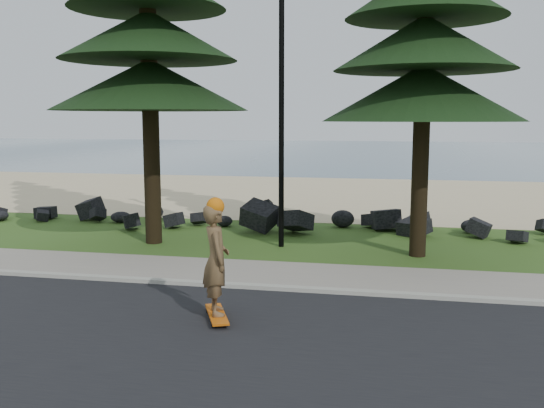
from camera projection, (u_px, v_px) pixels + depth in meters
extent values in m
plane|color=#385A1C|center=(254.00, 277.00, 12.93)|extent=(160.00, 160.00, 0.00)
cube|color=black|center=(181.00, 357.00, 8.57)|extent=(160.00, 7.00, 0.02)
cube|color=#A5A395|center=(243.00, 286.00, 12.05)|extent=(160.00, 0.20, 0.10)
cube|color=#A19586|center=(256.00, 273.00, 13.12)|extent=(160.00, 2.00, 0.08)
cube|color=#CBB587|center=(328.00, 194.00, 27.00)|extent=(160.00, 15.00, 0.01)
cube|color=#3B5E71|center=(367.00, 151.00, 62.42)|extent=(160.00, 58.00, 0.01)
cylinder|color=black|center=(426.00, 4.00, 14.12)|extent=(0.40, 0.40, 12.00)
cylinder|color=black|center=(281.00, 93.00, 15.48)|extent=(0.14, 0.14, 8.00)
cube|color=#C5560B|center=(217.00, 314.00, 10.16)|extent=(0.70, 1.12, 0.04)
imported|color=brown|center=(216.00, 259.00, 10.02)|extent=(0.68, 0.80, 1.85)
sphere|color=#D1660B|center=(215.00, 206.00, 9.90)|extent=(0.30, 0.30, 0.30)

